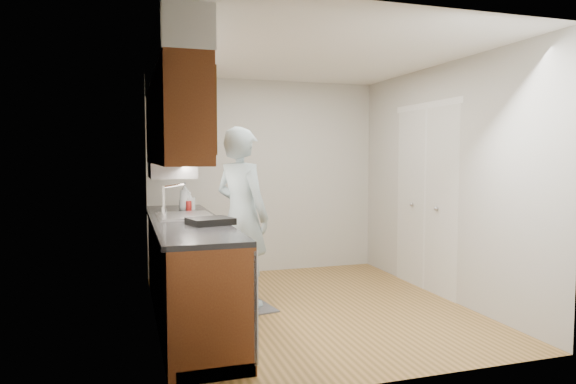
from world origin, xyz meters
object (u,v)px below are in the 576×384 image
at_px(dish_rack, 210,221).
at_px(steel_can, 182,205).
at_px(soap_bottle_b, 190,201).
at_px(soap_bottle_a, 185,196).
at_px(person, 242,205).
at_px(soda_can, 189,206).

bearing_deg(dish_rack, steel_can, 81.58).
bearing_deg(soap_bottle_b, soap_bottle_a, 164.61).
distance_m(person, steel_can, 0.76).
distance_m(soap_bottle_b, dish_rack, 1.22).
relative_size(person, dish_rack, 5.75).
bearing_deg(soda_can, soap_bottle_b, 76.58).
height_order(soda_can, dish_rack, soda_can).
distance_m(soap_bottle_a, steel_can, 0.10).
bearing_deg(person, soda_can, 16.02).
bearing_deg(soap_bottle_b, dish_rack, -88.73).
height_order(soap_bottle_a, soda_can, soap_bottle_a).
distance_m(soap_bottle_a, soda_can, 0.15).
xyz_separation_m(soap_bottle_a, soap_bottle_b, (0.05, -0.01, -0.05)).
bearing_deg(person, soap_bottle_b, 8.52).
distance_m(soda_can, dish_rack, 1.13).
distance_m(soap_bottle_b, soda_can, 0.11).
bearing_deg(soap_bottle_a, dish_rack, -86.27).
xyz_separation_m(person, steel_can, (-0.54, 0.53, -0.04)).
bearing_deg(soda_can, person, -40.14).
bearing_deg(dish_rack, soap_bottle_a, 80.30).
relative_size(soap_bottle_b, steel_can, 1.80).
bearing_deg(soda_can, dish_rack, -87.45).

